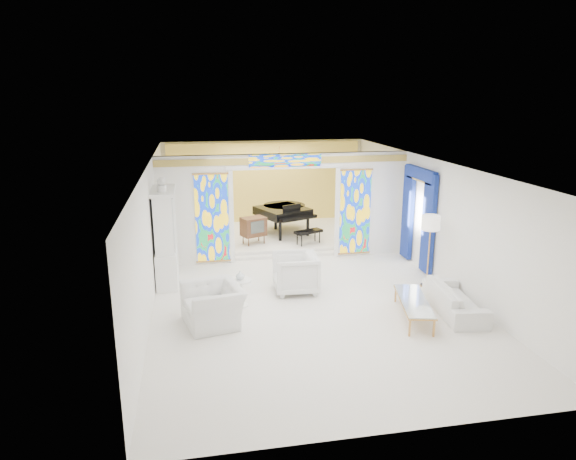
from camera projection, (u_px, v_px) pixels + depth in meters
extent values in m
plane|color=white|center=(299.00, 283.00, 12.85)|extent=(12.00, 12.00, 0.00)
cube|color=white|center=(300.00, 163.00, 12.07)|extent=(7.00, 12.00, 0.02)
cube|color=white|center=(264.00, 183.00, 18.16)|extent=(7.00, 0.02, 3.00)
cube|color=white|center=(393.00, 336.00, 6.77)|extent=(7.00, 0.02, 3.00)
cube|color=white|center=(151.00, 232.00, 11.83)|extent=(0.02, 12.00, 3.00)
cube|color=white|center=(433.00, 218.00, 13.09)|extent=(0.02, 12.00, 3.00)
cube|color=white|center=(194.00, 211.00, 13.91)|extent=(2.00, 0.18, 3.00)
cube|color=white|center=(370.00, 204.00, 14.81)|extent=(2.00, 0.18, 3.00)
cube|color=white|center=(285.00, 161.00, 14.02)|extent=(3.00, 0.18, 0.40)
cube|color=white|center=(232.00, 217.00, 14.05)|extent=(0.12, 0.06, 2.60)
cube|color=white|center=(337.00, 213.00, 14.59)|extent=(0.12, 0.06, 2.60)
cube|color=white|center=(285.00, 167.00, 13.97)|extent=(3.24, 0.06, 0.12)
cube|color=gold|center=(285.00, 161.00, 13.92)|extent=(7.00, 0.05, 0.18)
cube|color=gold|center=(212.00, 218.00, 13.94)|extent=(0.90, 0.04, 2.40)
cube|color=gold|center=(355.00, 212.00, 14.67)|extent=(0.90, 0.04, 2.40)
cube|color=gold|center=(285.00, 161.00, 13.91)|extent=(2.00, 0.04, 0.34)
cube|color=white|center=(273.00, 236.00, 16.72)|extent=(6.80, 3.80, 0.18)
cube|color=gold|center=(265.00, 184.00, 18.04)|extent=(6.70, 0.10, 2.90)
cylinder|color=#B98341|center=(279.00, 161.00, 16.02)|extent=(0.48, 0.48, 0.30)
cube|color=navy|center=(428.00, 224.00, 13.16)|extent=(0.12, 0.55, 2.60)
cube|color=navy|center=(408.00, 213.00, 14.39)|extent=(0.12, 0.55, 2.60)
cube|color=navy|center=(421.00, 174.00, 13.46)|extent=(0.14, 1.70, 0.30)
cube|color=gold|center=(420.00, 180.00, 13.51)|extent=(0.12, 1.50, 0.06)
cube|color=white|center=(167.00, 266.00, 12.73)|extent=(0.50, 1.40, 0.90)
cube|color=white|center=(165.00, 221.00, 12.43)|extent=(0.44, 1.30, 1.40)
cube|color=silver|center=(174.00, 220.00, 12.47)|extent=(0.01, 1.20, 1.30)
cube|color=white|center=(163.00, 191.00, 12.24)|extent=(0.56, 1.46, 0.08)
cylinder|color=white|center=(162.00, 188.00, 11.87)|extent=(0.22, 0.22, 0.16)
sphere|color=white|center=(161.00, 182.00, 11.83)|extent=(0.20, 0.20, 0.20)
imported|color=silver|center=(213.00, 305.00, 10.48)|extent=(1.35, 1.47, 0.81)
imported|color=silver|center=(295.00, 273.00, 12.16)|extent=(1.07, 1.05, 0.93)
imported|color=silver|center=(455.00, 299.00, 11.07)|extent=(1.02, 2.09, 0.59)
cylinder|color=white|center=(240.00, 280.00, 11.29)|extent=(0.51, 0.51, 0.04)
cylinder|color=white|center=(241.00, 293.00, 11.37)|extent=(0.09, 0.09, 0.59)
cylinder|color=white|center=(241.00, 305.00, 11.44)|extent=(0.34, 0.34, 0.03)
imported|color=silver|center=(240.00, 275.00, 11.26)|extent=(0.25, 0.25, 0.20)
cube|color=silver|center=(414.00, 301.00, 10.74)|extent=(0.93, 1.88, 0.04)
cube|color=#B98341|center=(414.00, 302.00, 10.74)|extent=(0.97, 1.91, 0.03)
cube|color=#B98341|center=(410.00, 328.00, 9.97)|extent=(0.05, 0.05, 0.37)
cube|color=#B98341|center=(434.00, 328.00, 9.95)|extent=(0.05, 0.05, 0.37)
cube|color=#B98341|center=(396.00, 294.00, 11.63)|extent=(0.05, 0.05, 0.37)
cube|color=#B98341|center=(416.00, 294.00, 11.61)|extent=(0.05, 0.05, 0.37)
cylinder|color=#B98341|center=(426.00, 285.00, 12.62)|extent=(0.34, 0.34, 0.03)
cylinder|color=#B98341|center=(429.00, 254.00, 12.42)|extent=(0.04, 0.04, 1.63)
cylinder|color=white|center=(431.00, 223.00, 12.21)|extent=(0.48, 0.48, 0.35)
cube|color=black|center=(283.00, 212.00, 16.49)|extent=(1.85, 1.90, 0.27)
cylinder|color=black|center=(284.00, 209.00, 16.91)|extent=(1.80, 1.80, 0.27)
cube|color=black|center=(298.00, 218.00, 15.81)|extent=(1.29, 0.77, 0.10)
cube|color=white|center=(299.00, 218.00, 15.75)|extent=(1.13, 0.55, 0.03)
cube|color=black|center=(292.00, 208.00, 16.02)|extent=(0.62, 0.29, 0.24)
cube|color=black|center=(309.00, 232.00, 15.43)|extent=(0.92, 0.64, 0.08)
cylinder|color=black|center=(280.00, 231.00, 15.79)|extent=(0.12, 0.12, 0.59)
cylinder|color=black|center=(308.00, 227.00, 16.35)|extent=(0.12, 0.12, 0.59)
cylinder|color=black|center=(276.00, 221.00, 17.11)|extent=(0.12, 0.12, 0.59)
cube|color=#54341E|center=(253.00, 227.00, 15.42)|extent=(0.83, 0.71, 0.56)
cube|color=#3D433F|center=(257.00, 227.00, 15.22)|extent=(0.42, 0.20, 0.36)
cone|color=#54341E|center=(249.00, 242.00, 15.25)|extent=(0.05, 0.05, 0.25)
cone|color=#54341E|center=(264.00, 239.00, 15.54)|extent=(0.05, 0.05, 0.25)
cone|color=#54341E|center=(243.00, 240.00, 15.52)|extent=(0.05, 0.05, 0.25)
cone|color=#54341E|center=(259.00, 237.00, 15.81)|extent=(0.05, 0.05, 0.25)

